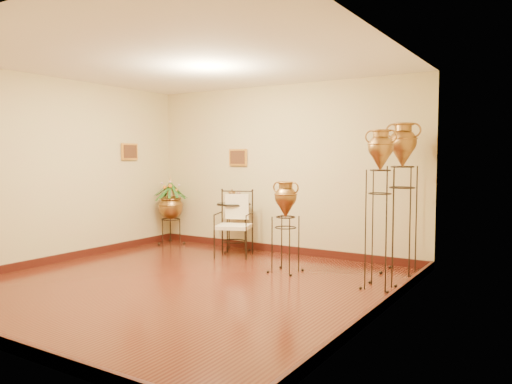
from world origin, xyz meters
The scene contains 8 objects.
ground centered at (0.00, 0.00, 0.00)m, with size 5.00×5.00×0.00m, color #572314.
room_shell centered at (-0.01, 0.01, 1.73)m, with size 5.02×5.02×2.81m.
amphora_tall centered at (2.15, 1.09, 1.00)m, with size 0.45×0.45×1.96m.
amphora_mid centered at (2.15, 2.04, 1.06)m, with size 0.59×0.59×2.10m.
amphora_short centered at (0.77, 1.24, 0.64)m, with size 0.44×0.44×1.29m.
planter_urn centered at (-2.15, 2.15, 0.74)m, with size 0.89×0.89×1.32m.
armchair centered at (-0.47, 1.77, 0.53)m, with size 0.75×0.73×1.06m.
side_table centered at (-0.73, 2.15, 0.43)m, with size 0.64×0.64×1.04m.
Camera 1 is at (4.07, -4.80, 1.60)m, focal length 35.00 mm.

